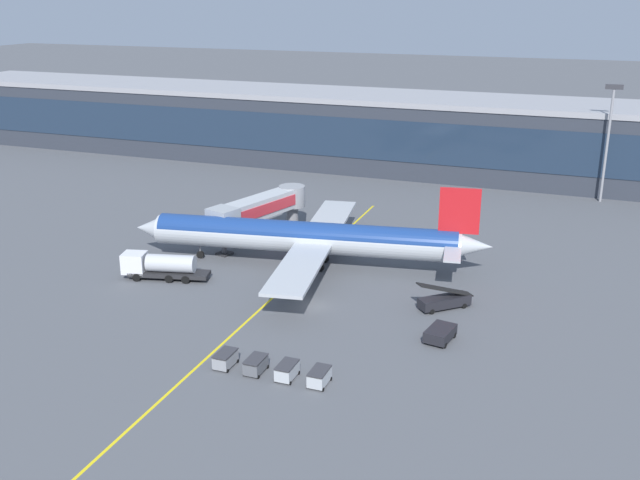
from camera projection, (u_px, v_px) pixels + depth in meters
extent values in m
plane|color=#515459|center=(313.00, 306.00, 83.93)|extent=(700.00, 700.00, 0.00)
cube|color=yellow|center=(278.00, 293.00, 87.49)|extent=(1.07, 80.00, 0.01)
cube|color=#2D333D|center=(372.00, 133.00, 149.13)|extent=(198.10, 20.26, 13.67)
cube|color=#1E2D42|center=(356.00, 138.00, 139.90)|extent=(192.15, 0.16, 7.65)
cube|color=#99999E|center=(373.00, 96.00, 146.78)|extent=(202.06, 20.66, 1.00)
cylinder|color=#B2B7BC|center=(305.00, 238.00, 95.03)|extent=(39.99, 10.45, 3.83)
cylinder|color=navy|center=(305.00, 236.00, 94.92)|extent=(39.17, 10.17, 3.68)
cone|color=#B2B7BC|center=(150.00, 228.00, 98.98)|extent=(4.38, 4.23, 3.64)
cone|color=#B2B7BC|center=(474.00, 246.00, 90.92)|extent=(5.08, 3.98, 3.26)
cube|color=red|center=(460.00, 211.00, 89.88)|extent=(4.97, 1.19, 5.75)
cube|color=#B2B7BC|center=(453.00, 253.00, 87.77)|extent=(3.00, 6.38, 0.24)
cube|color=#B2B7BC|center=(454.00, 234.00, 94.89)|extent=(3.00, 6.38, 0.24)
cube|color=#B2B7BC|center=(298.00, 269.00, 85.28)|extent=(7.54, 17.33, 0.40)
cube|color=#B2B7BC|center=(331.00, 218.00, 104.41)|extent=(7.54, 17.33, 0.40)
cylinder|color=#939399|center=(296.00, 270.00, 88.70)|extent=(3.26, 2.57, 2.11)
cylinder|color=#939399|center=(319.00, 233.00, 102.22)|extent=(3.26, 2.57, 2.11)
cylinder|color=black|center=(200.00, 255.00, 98.74)|extent=(1.05, 0.56, 1.00)
cylinder|color=slate|center=(200.00, 248.00, 98.44)|extent=(0.20, 0.20, 1.86)
cylinder|color=black|center=(320.00, 268.00, 94.03)|extent=(1.05, 0.56, 1.00)
cylinder|color=slate|center=(320.00, 261.00, 93.73)|extent=(0.20, 0.20, 1.86)
cylinder|color=black|center=(325.00, 259.00, 97.24)|extent=(1.05, 0.56, 1.00)
cylinder|color=slate|center=(325.00, 252.00, 96.94)|extent=(0.20, 0.20, 1.86)
cube|color=#B2B7BC|center=(259.00, 207.00, 104.15)|extent=(6.96, 14.91, 2.80)
cube|color=red|center=(260.00, 207.00, 104.12)|extent=(6.42, 12.69, 1.54)
cube|color=#9EA3A8|center=(223.00, 219.00, 98.61)|extent=(4.35, 4.07, 2.94)
cylinder|color=#4C4C51|center=(224.00, 242.00, 99.65)|extent=(0.70, 0.70, 3.68)
cube|color=#262628|center=(225.00, 253.00, 100.19)|extent=(2.23, 2.23, 0.30)
cylinder|color=gray|center=(292.00, 196.00, 109.69)|extent=(3.90, 3.90, 3.08)
cylinder|color=gray|center=(292.00, 217.00, 110.73)|extent=(1.80, 1.80, 3.68)
cube|color=#232326|center=(169.00, 273.00, 91.45)|extent=(10.31, 4.86, 0.50)
cube|color=silver|center=(135.00, 263.00, 91.54)|extent=(3.32, 3.11, 2.50)
cube|color=black|center=(125.00, 258.00, 91.53)|extent=(0.72, 2.27, 1.12)
cylinder|color=#B7BABF|center=(171.00, 263.00, 90.99)|extent=(6.36, 3.60, 2.20)
cylinder|color=black|center=(137.00, 277.00, 90.84)|extent=(1.06, 0.58, 1.00)
cylinder|color=black|center=(143.00, 271.00, 93.08)|extent=(1.06, 0.58, 1.00)
cylinder|color=black|center=(169.00, 279.00, 90.38)|extent=(1.06, 0.58, 1.00)
cylinder|color=black|center=(175.00, 272.00, 92.61)|extent=(1.06, 0.58, 1.00)
cylinder|color=black|center=(186.00, 280.00, 90.14)|extent=(1.06, 0.58, 1.00)
cylinder|color=black|center=(191.00, 273.00, 92.38)|extent=(1.06, 0.58, 1.00)
cube|color=black|center=(444.00, 301.00, 82.95)|extent=(5.67, 5.50, 1.10)
cube|color=black|center=(445.00, 289.00, 82.49)|extent=(5.93, 5.70, 2.38)
cylinder|color=black|center=(456.00, 300.00, 84.64)|extent=(0.61, 0.59, 0.60)
cylinder|color=black|center=(464.00, 306.00, 83.14)|extent=(0.61, 0.59, 0.60)
cylinder|color=black|center=(424.00, 306.00, 83.12)|extent=(0.61, 0.59, 0.60)
cylinder|color=black|center=(432.00, 312.00, 81.62)|extent=(0.61, 0.59, 0.60)
cube|color=black|center=(440.00, 333.00, 75.24)|extent=(2.89, 4.13, 1.10)
cube|color=black|center=(437.00, 335.00, 74.40)|extent=(2.26, 1.65, 0.33)
cylinder|color=black|center=(445.00, 345.00, 73.84)|extent=(0.35, 0.63, 0.60)
cylinder|color=black|center=(425.00, 341.00, 74.83)|extent=(0.35, 0.63, 0.60)
cylinder|color=black|center=(454.00, 335.00, 76.01)|extent=(0.35, 0.63, 0.60)
cylinder|color=black|center=(435.00, 331.00, 77.00)|extent=(0.35, 0.63, 0.60)
cube|color=gray|center=(225.00, 359.00, 70.10)|extent=(1.50, 2.60, 1.10)
cube|color=#333338|center=(225.00, 353.00, 69.88)|extent=(1.53, 2.65, 0.10)
cylinder|color=black|center=(224.00, 358.00, 71.45)|extent=(0.12, 0.36, 0.36)
cylinder|color=black|center=(238.00, 361.00, 70.95)|extent=(0.12, 0.36, 0.36)
cylinder|color=black|center=(213.00, 368.00, 69.61)|extent=(0.12, 0.36, 0.36)
cylinder|color=black|center=(228.00, 371.00, 69.10)|extent=(0.12, 0.36, 0.36)
cube|color=#595B60|center=(256.00, 365.00, 69.02)|extent=(1.50, 2.60, 1.10)
cube|color=#333338|center=(256.00, 359.00, 68.80)|extent=(1.53, 2.65, 0.10)
cylinder|color=black|center=(254.00, 364.00, 70.37)|extent=(0.12, 0.36, 0.36)
cylinder|color=black|center=(268.00, 367.00, 69.87)|extent=(0.12, 0.36, 0.36)
cylinder|color=black|center=(244.00, 374.00, 68.53)|extent=(0.12, 0.36, 0.36)
cylinder|color=black|center=(258.00, 377.00, 68.03)|extent=(0.12, 0.36, 0.36)
cube|color=#B2B7BC|center=(287.00, 371.00, 67.94)|extent=(1.50, 2.60, 1.10)
cube|color=#333338|center=(287.00, 364.00, 67.72)|extent=(1.53, 2.65, 0.10)
cylinder|color=black|center=(284.00, 370.00, 69.29)|extent=(0.12, 0.36, 0.36)
cylinder|color=black|center=(299.00, 373.00, 68.79)|extent=(0.12, 0.36, 0.36)
cylinder|color=black|center=(275.00, 380.00, 67.45)|extent=(0.12, 0.36, 0.36)
cylinder|color=black|center=(290.00, 383.00, 66.95)|extent=(0.12, 0.36, 0.36)
cube|color=#B2B7BC|center=(319.00, 377.00, 66.87)|extent=(1.50, 2.60, 1.10)
cube|color=#333338|center=(319.00, 370.00, 66.64)|extent=(1.53, 2.65, 0.10)
cylinder|color=black|center=(316.00, 376.00, 68.22)|extent=(0.12, 0.36, 0.36)
cylinder|color=black|center=(331.00, 379.00, 67.71)|extent=(0.12, 0.36, 0.36)
cylinder|color=black|center=(308.00, 387.00, 66.37)|extent=(0.12, 0.36, 0.36)
cylinder|color=black|center=(323.00, 390.00, 65.87)|extent=(0.12, 0.36, 0.36)
cylinder|color=gray|center=(607.00, 147.00, 122.59)|extent=(0.44, 0.44, 18.92)
cube|color=#333338|center=(614.00, 87.00, 119.43)|extent=(2.80, 0.50, 0.80)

